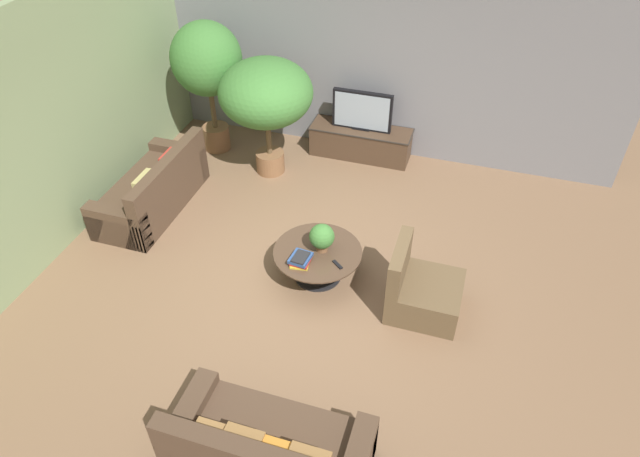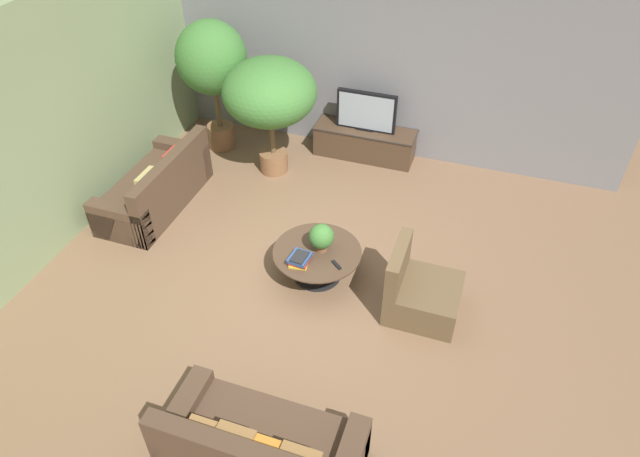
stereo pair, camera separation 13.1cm
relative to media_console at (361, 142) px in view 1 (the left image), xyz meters
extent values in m
plane|color=brown|center=(0.10, -2.94, -0.25)|extent=(24.00, 24.00, 0.00)
cube|color=slate|center=(0.10, 0.32, 1.25)|extent=(7.40, 0.12, 3.00)
cube|color=gray|center=(-3.16, -2.74, 1.25)|extent=(0.12, 7.40, 3.00)
cube|color=#473323|center=(0.00, 0.00, -0.01)|extent=(1.56, 0.48, 0.49)
cube|color=#2D2823|center=(0.00, 0.00, 0.22)|extent=(1.59, 0.50, 0.02)
cube|color=black|center=(0.00, 0.00, 0.54)|extent=(0.92, 0.08, 0.62)
cube|color=#99A8B7|center=(0.00, -0.04, 0.54)|extent=(0.85, 0.00, 0.56)
cube|color=black|center=(0.00, 0.00, 0.25)|extent=(0.28, 0.13, 0.02)
cylinder|color=black|center=(0.19, -2.82, -0.24)|extent=(0.59, 0.59, 0.02)
cylinder|color=black|center=(0.19, -2.82, -0.06)|extent=(0.10, 0.10, 0.38)
cylinder|color=#4C3828|center=(0.19, -2.82, 0.14)|extent=(1.07, 1.07, 0.02)
cube|color=#4C3828|center=(-2.46, -2.19, -0.04)|extent=(0.84, 1.84, 0.42)
cube|color=#4C3828|center=(-2.12, -2.19, 0.38)|extent=(0.16, 1.84, 0.42)
cube|color=#4C3828|center=(-2.46, -1.36, 0.02)|extent=(0.84, 0.20, 0.54)
cube|color=#4C3828|center=(-2.46, -3.01, 0.02)|extent=(0.84, 0.20, 0.54)
cube|color=#B23328|center=(-2.28, -1.87, 0.32)|extent=(0.13, 0.34, 0.31)
cube|color=tan|center=(-2.28, -2.50, 0.34)|extent=(0.15, 0.38, 0.35)
cube|color=#4C3828|center=(0.53, -5.26, -0.04)|extent=(1.74, 0.84, 0.42)
cube|color=#4C3828|center=(-0.24, -5.26, 0.02)|extent=(0.20, 0.84, 0.54)
cube|color=orange|center=(0.68, -5.44, 0.30)|extent=(0.30, 0.14, 0.28)
cube|color=olive|center=(0.39, -5.44, 0.32)|extent=(0.33, 0.15, 0.31)
cube|color=olive|center=(0.11, -5.44, 0.30)|extent=(0.29, 0.12, 0.27)
cube|color=brown|center=(1.52, -2.97, -0.05)|extent=(0.80, 0.76, 0.40)
cube|color=brown|center=(1.19, -2.97, 0.38)|extent=(0.14, 0.76, 0.46)
cylinder|color=brown|center=(-2.28, -0.48, -0.06)|extent=(0.42, 0.42, 0.39)
cylinder|color=brown|center=(-2.28, -0.48, 0.43)|extent=(0.08, 0.08, 0.58)
ellipsoid|color=#3D7533|center=(-2.28, -0.48, 1.27)|extent=(1.06, 1.06, 1.10)
cylinder|color=brown|center=(-1.21, -0.84, -0.09)|extent=(0.43, 0.43, 0.32)
cylinder|color=brown|center=(-1.21, -0.84, 0.33)|extent=(0.08, 0.08, 0.52)
ellipsoid|color=#3D7533|center=(-1.21, -0.84, 1.06)|extent=(1.34, 1.34, 0.93)
cylinder|color=brown|center=(0.23, -2.78, 0.19)|extent=(0.14, 0.14, 0.08)
sphere|color=#3D7533|center=(0.23, -2.78, 0.36)|extent=(0.30, 0.30, 0.30)
cube|color=gold|center=(0.06, -3.06, 0.16)|extent=(0.24, 0.29, 0.03)
cube|color=#A32823|center=(0.06, -3.08, 0.18)|extent=(0.22, 0.23, 0.03)
cube|color=#2D4C84|center=(0.06, -3.06, 0.22)|extent=(0.25, 0.28, 0.04)
cube|color=#232326|center=(0.06, -3.08, 0.25)|extent=(0.18, 0.23, 0.02)
cube|color=black|center=(0.48, -2.98, 0.16)|extent=(0.15, 0.13, 0.02)
camera|label=1|loc=(1.73, -7.62, 4.71)|focal=32.00mm
camera|label=2|loc=(1.86, -7.58, 4.71)|focal=32.00mm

